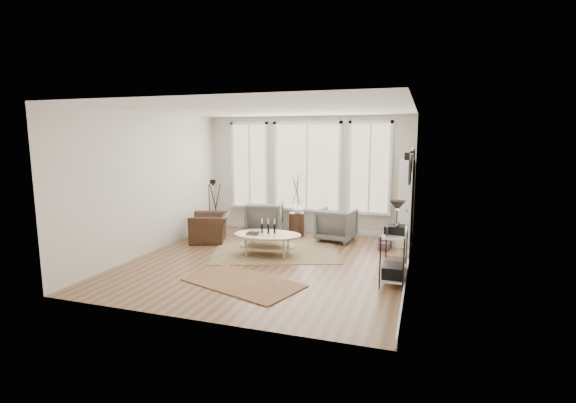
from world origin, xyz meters
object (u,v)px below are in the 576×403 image
(side_table, at_px, (297,205))
(accent_chair, at_px, (210,227))
(armchair_right, at_px, (336,225))
(bookcase, at_px, (406,202))
(armchair_left, at_px, (264,218))
(coffee_table, at_px, (267,239))
(low_shelf, at_px, (394,250))

(side_table, xyz_separation_m, accent_chair, (-1.75, -1.13, -0.44))
(armchair_right, bearing_deg, accent_chair, 25.81)
(bookcase, bearing_deg, armchair_left, -178.89)
(side_table, relative_size, accent_chair, 1.62)
(coffee_table, height_order, armchair_left, armchair_left)
(accent_chair, bearing_deg, side_table, 101.60)
(coffee_table, distance_m, armchair_right, 1.96)
(coffee_table, xyz_separation_m, armchair_left, (-0.74, 1.74, 0.06))
(side_table, bearing_deg, bookcase, 0.01)
(armchair_left, bearing_deg, side_table, 170.68)
(coffee_table, bearing_deg, accent_chair, 157.81)
(bookcase, distance_m, armchair_right, 1.64)
(coffee_table, bearing_deg, side_table, 87.54)
(side_table, bearing_deg, coffee_table, -92.46)
(low_shelf, xyz_separation_m, side_table, (-2.49, 2.52, 0.25))
(coffee_table, xyz_separation_m, armchair_right, (1.10, 1.62, 0.04))
(coffee_table, relative_size, armchair_left, 1.66)
(armchair_left, xyz_separation_m, armchair_right, (1.84, -0.13, -0.03))
(bookcase, bearing_deg, accent_chair, -165.32)
(coffee_table, xyz_separation_m, accent_chair, (-1.67, 0.68, -0.02))
(coffee_table, xyz_separation_m, side_table, (0.08, 1.81, 0.42))
(armchair_left, bearing_deg, armchair_right, 162.13)
(low_shelf, bearing_deg, armchair_left, 143.43)
(low_shelf, bearing_deg, bookcase, 88.72)
(side_table, distance_m, accent_chair, 2.13)
(armchair_left, xyz_separation_m, accent_chair, (-0.94, -1.06, -0.09))
(bookcase, height_order, armchair_right, bookcase)
(bookcase, relative_size, coffee_table, 1.39)
(low_shelf, xyz_separation_m, coffee_table, (-2.57, 0.71, -0.17))
(low_shelf, distance_m, armchair_left, 4.12)
(low_shelf, relative_size, armchair_right, 1.56)
(coffee_table, height_order, armchair_right, armchair_right)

